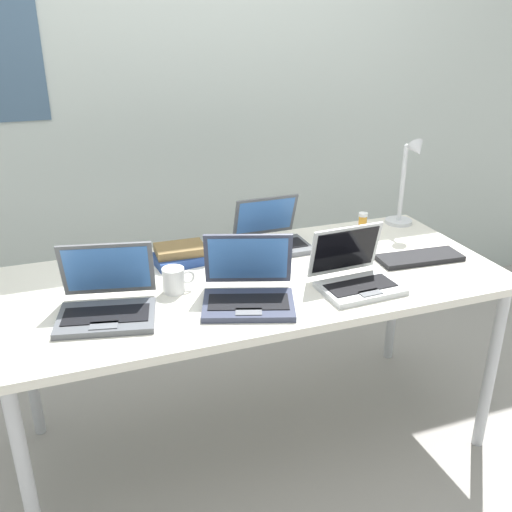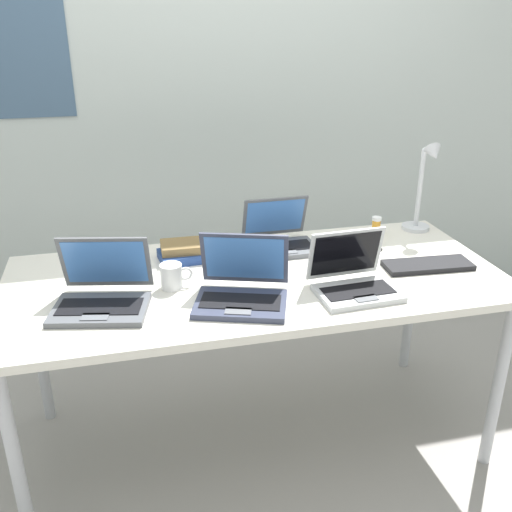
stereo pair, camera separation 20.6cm
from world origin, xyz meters
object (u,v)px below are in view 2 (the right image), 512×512
Objects in this scene: laptop_front_left at (354,281)px; computer_mouse at (108,256)px; desk_lamp at (424,188)px; laptop_by_keyboard at (280,238)px; external_keyboard at (428,265)px; laptop_near_mouse at (102,294)px; coffee_mug at (172,276)px; laptop_far_corner at (242,289)px; pill_bottle at (376,225)px; cell_phone at (364,248)px; book_stack at (184,251)px.

laptop_front_left reaches higher than computer_mouse.
laptop_by_keyboard is (-0.64, -0.04, -0.16)m from desk_lamp.
computer_mouse is at bearing -179.93° from desk_lamp.
computer_mouse reaches higher than external_keyboard.
coffee_mug is at bearing 20.00° from laptop_near_mouse.
coffee_mug is (0.24, 0.09, -0.00)m from laptop_near_mouse.
laptop_near_mouse is 0.95× the size of laptop_far_corner.
laptop_by_keyboard is 0.58m from external_keyboard.
laptop_front_left reaches higher than external_keyboard.
desk_lamp is 4.17× the size of computer_mouse.
laptop_near_mouse is 4.41× the size of pill_bottle.
cell_phone is (0.58, 0.32, -0.04)m from laptop_far_corner.
cell_phone is at bearing 0.34° from computer_mouse.
external_keyboard is 0.28m from cell_phone.
coffee_mug reaches higher than external_keyboard.
book_stack is 1.78× the size of coffee_mug.
coffee_mug reaches higher than pill_bottle.
cell_phone is 1.20× the size of coffee_mug.
laptop_far_corner reaches higher than book_stack.
laptop_near_mouse is 3.09× the size of coffee_mug.
laptop_front_left is 0.58m from pill_bottle.
laptop_near_mouse is 0.25m from coffee_mug.
laptop_front_left reaches higher than laptop_by_keyboard.
external_keyboard is 0.37m from pill_bottle.
external_keyboard is 1.22m from computer_mouse.
book_stack is at bearing -176.34° from laptop_by_keyboard.
pill_bottle is 0.84m from book_stack.
desk_lamp is 0.66m from laptop_by_keyboard.
cell_phone is at bearing -16.20° from laptop_by_keyboard.
desk_lamp is 1.47× the size of laptop_by_keyboard.
cell_phone is at bearing -157.45° from desk_lamp.
laptop_far_corner is at bearing 177.11° from laptop_front_left.
laptop_far_corner is (-0.89, -0.46, -0.15)m from desk_lamp.
laptop_near_mouse is 0.44m from book_stack.
laptop_front_left is at bearing -122.00° from pill_bottle.
pill_bottle reaches higher than computer_mouse.
laptop_front_left is 0.67m from book_stack.
external_keyboard is 1.64× the size of book_stack.
laptop_far_corner is 2.69× the size of cell_phone.
laptop_by_keyboard is 0.96× the size of laptop_front_left.
pill_bottle is 0.96m from coffee_mug.
laptop_near_mouse reaches higher than laptop_front_left.
pill_bottle reaches higher than cell_phone.
laptop_near_mouse is 1.74× the size of book_stack.
desk_lamp is at bearing 3.29° from laptop_by_keyboard.
cell_phone is at bearing 129.69° from external_keyboard.
laptop_by_keyboard is 0.40m from book_stack.
laptop_front_left reaches higher than pill_bottle.
desk_lamp is 1.41× the size of laptop_front_left.
cell_phone is at bearing 13.83° from laptop_near_mouse.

